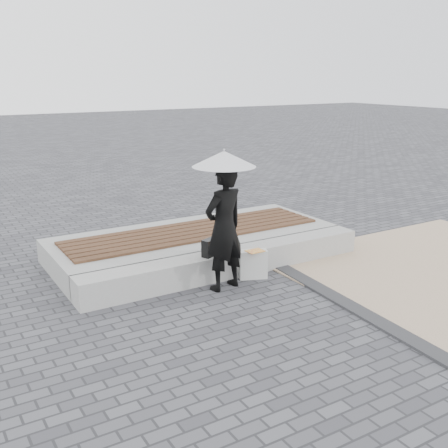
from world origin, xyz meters
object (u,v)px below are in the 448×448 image
Objects in this scene: parasol at (224,159)px; handbag at (212,247)px; woman at (224,228)px; seating_ledge at (230,262)px; canvas_tote at (253,264)px.

handbag is at bearing 85.37° from parasol.
woman reaches higher than handbag.
woman is at bearing 180.00° from parasol.
canvas_tote is (0.23, -0.33, 0.03)m from seating_ledge.
woman is 4.90× the size of handbag.
parasol is at bearing 167.62° from woman.
parasol is 1.47m from handbag.
seating_ledge is 12.96× the size of handbag.
handbag is at bearing 175.23° from canvas_tote.
canvas_tote is at bearing -55.24° from seating_ledge.
seating_ledge is at bearing 49.92° from parasol.
parasol is 2.55× the size of canvas_tote.
handbag reaches higher than canvas_tote.
seating_ledge is 0.48m from handbag.
canvas_tote is (0.57, -0.29, -0.31)m from handbag.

